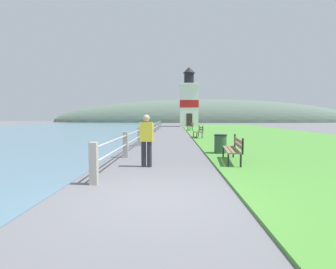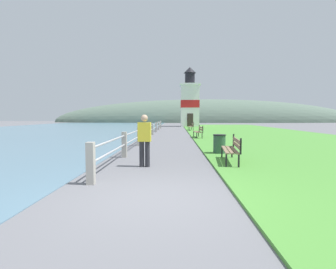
# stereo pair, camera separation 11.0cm
# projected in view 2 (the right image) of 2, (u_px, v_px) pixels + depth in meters

# --- Properties ---
(ground_plane) EXTENTS (160.00, 160.00, 0.00)m
(ground_plane) POSITION_uv_depth(u_px,v_px,m) (152.00, 198.00, 5.12)
(ground_plane) COLOR slate
(grass_verge) EXTENTS (12.00, 51.46, 0.06)m
(grass_verge) POSITION_uv_depth(u_px,v_px,m) (261.00, 135.00, 22.00)
(grass_verge) COLOR #4C8E38
(grass_verge) RESTS_ON ground_plane
(water_strip) EXTENTS (24.00, 82.34, 0.01)m
(water_strip) POSITION_uv_depth(u_px,v_px,m) (7.00, 135.00, 22.65)
(water_strip) COLOR slate
(water_strip) RESTS_ON ground_plane
(seawall_railing) EXTENTS (0.18, 28.34, 1.00)m
(seawall_railing) POSITION_uv_depth(u_px,v_px,m) (150.00, 129.00, 20.17)
(seawall_railing) COLOR #A8A399
(seawall_railing) RESTS_ON ground_plane
(park_bench_near) EXTENTS (0.68, 2.01, 0.94)m
(park_bench_near) POSITION_uv_depth(u_px,v_px,m) (232.00, 148.00, 8.84)
(park_bench_near) COLOR #846B51
(park_bench_near) RESTS_ON ground_plane
(park_bench_midway) EXTENTS (0.58, 1.74, 0.94)m
(park_bench_midway) POSITION_uv_depth(u_px,v_px,m) (199.00, 131.00, 18.90)
(park_bench_midway) COLOR #846B51
(park_bench_midway) RESTS_ON ground_plane
(park_bench_far) EXTENTS (0.55, 1.79, 0.94)m
(park_bench_far) POSITION_uv_depth(u_px,v_px,m) (191.00, 126.00, 28.74)
(park_bench_far) COLOR #846B51
(park_bench_far) RESTS_ON ground_plane
(lighthouse) EXTENTS (3.17, 3.17, 9.12)m
(lighthouse) POSITION_uv_depth(u_px,v_px,m) (190.00, 102.00, 40.48)
(lighthouse) COLOR white
(lighthouse) RESTS_ON ground_plane
(person_strolling) EXTENTS (0.41, 0.23, 1.65)m
(person_strolling) POSITION_uv_depth(u_px,v_px,m) (144.00, 139.00, 8.25)
(person_strolling) COLOR #28282D
(person_strolling) RESTS_ON ground_plane
(trash_bin) EXTENTS (0.54, 0.54, 0.84)m
(trash_bin) POSITION_uv_depth(u_px,v_px,m) (219.00, 144.00, 10.93)
(trash_bin) COLOR #2D5138
(trash_bin) RESTS_ON ground_plane
(distant_hillside) EXTENTS (80.00, 16.00, 12.00)m
(distant_hillside) POSITION_uv_depth(u_px,v_px,m) (204.00, 122.00, 69.01)
(distant_hillside) COLOR #566B5B
(distant_hillside) RESTS_ON ground_plane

